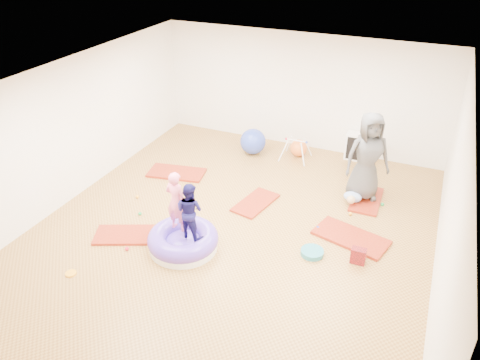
% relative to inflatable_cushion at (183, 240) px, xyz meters
% --- Properties ---
extents(room, '(7.01, 8.01, 2.81)m').
position_rel_inflatable_cushion_xyz_m(room, '(0.58, 0.85, 1.25)').
color(room, '#AD8441').
rests_on(room, ground).
extents(gym_mat_front_left, '(1.31, 1.01, 0.05)m').
position_rel_inflatable_cushion_xyz_m(gym_mat_front_left, '(-1.11, -0.11, -0.13)').
color(gym_mat_front_left, '#A03B20').
rests_on(gym_mat_front_left, ground).
extents(gym_mat_mid_left, '(1.35, 0.85, 0.05)m').
position_rel_inflatable_cushion_xyz_m(gym_mat_mid_left, '(-1.48, 2.29, -0.13)').
color(gym_mat_mid_left, '#A03B20').
rests_on(gym_mat_mid_left, ground).
extents(gym_mat_center_back, '(0.74, 1.15, 0.04)m').
position_rel_inflatable_cushion_xyz_m(gym_mat_center_back, '(0.63, 1.84, -0.13)').
color(gym_mat_center_back, '#A03B20').
rests_on(gym_mat_center_back, ground).
extents(gym_mat_right, '(1.43, 0.96, 0.05)m').
position_rel_inflatable_cushion_xyz_m(gym_mat_right, '(2.65, 1.43, -0.13)').
color(gym_mat_right, '#A03B20').
rests_on(gym_mat_right, ground).
extents(gym_mat_rear_right, '(0.58, 1.13, 0.05)m').
position_rel_inflatable_cushion_xyz_m(gym_mat_rear_right, '(2.68, 2.86, -0.13)').
color(gym_mat_rear_right, '#A03B20').
rests_on(gym_mat_rear_right, ground).
extents(inflatable_cushion, '(1.24, 1.24, 0.39)m').
position_rel_inflatable_cushion_xyz_m(inflatable_cushion, '(0.00, 0.00, 0.00)').
color(inflatable_cushion, white).
rests_on(inflatable_cushion, ground).
extents(child_pink, '(0.43, 0.31, 1.12)m').
position_rel_inflatable_cushion_xyz_m(child_pink, '(-0.14, 0.10, 0.77)').
color(child_pink, pink).
rests_on(child_pink, inflatable_cushion).
extents(child_navy, '(0.55, 0.46, 1.02)m').
position_rel_inflatable_cushion_xyz_m(child_navy, '(0.17, 0.00, 0.72)').
color(child_navy, '#14104A').
rests_on(child_navy, inflatable_cushion).
extents(adult_caregiver, '(1.06, 0.95, 1.83)m').
position_rel_inflatable_cushion_xyz_m(adult_caregiver, '(2.57, 2.90, 0.81)').
color(adult_caregiver, '#434343').
rests_on(adult_caregiver, gym_mat_rear_right).
extents(infant, '(0.36, 0.37, 0.21)m').
position_rel_inflatable_cushion_xyz_m(infant, '(2.42, 2.60, 0.00)').
color(infant, '#90ABE5').
rests_on(infant, gym_mat_rear_right).
extents(ball_pit_balls, '(4.76, 3.31, 0.07)m').
position_rel_inflatable_cushion_xyz_m(ball_pit_balls, '(0.61, 1.26, -0.12)').
color(ball_pit_balls, '#FFA819').
rests_on(ball_pit_balls, ground).
extents(exercise_ball_blue, '(0.62, 0.62, 0.62)m').
position_rel_inflatable_cushion_xyz_m(exercise_ball_blue, '(-0.29, 3.95, 0.16)').
color(exercise_ball_blue, '#2D45BA').
rests_on(exercise_ball_blue, ground).
extents(exercise_ball_orange, '(0.41, 0.41, 0.41)m').
position_rel_inflatable_cushion_xyz_m(exercise_ball_orange, '(0.78, 4.26, 0.05)').
color(exercise_ball_orange, orange).
rests_on(exercise_ball_orange, ground).
extents(infant_play_gym, '(0.67, 0.63, 0.51)m').
position_rel_inflatable_cushion_xyz_m(infant_play_gym, '(0.77, 4.04, 0.19)').
color(infant_play_gym, white).
rests_on(infant_play_gym, ground).
extents(cube_shelf, '(0.65, 0.32, 0.65)m').
position_rel_inflatable_cushion_xyz_m(cube_shelf, '(2.15, 4.65, 0.17)').
color(cube_shelf, white).
rests_on(cube_shelf, ground).
extents(balance_disc, '(0.40, 0.40, 0.09)m').
position_rel_inflatable_cushion_xyz_m(balance_disc, '(2.13, 0.71, -0.11)').
color(balance_disc, teal).
rests_on(balance_disc, ground).
extents(backpack, '(0.25, 0.16, 0.28)m').
position_rel_inflatable_cushion_xyz_m(backpack, '(2.89, 0.81, -0.01)').
color(backpack, red).
rests_on(backpack, ground).
extents(yellow_toy, '(0.18, 0.18, 0.03)m').
position_rel_inflatable_cushion_xyz_m(yellow_toy, '(-1.34, -1.35, -0.14)').
color(yellow_toy, '#FFA819').
rests_on(yellow_toy, ground).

